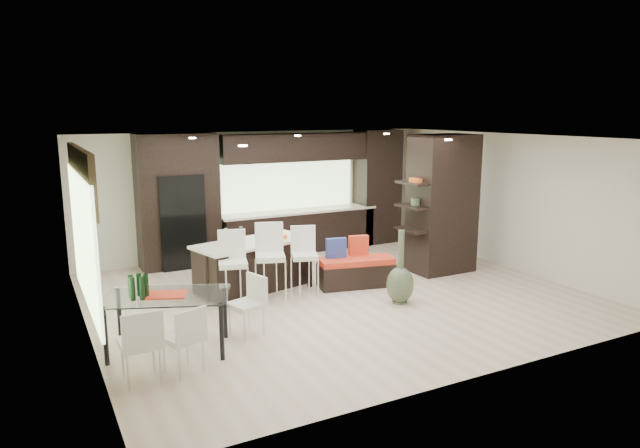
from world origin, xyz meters
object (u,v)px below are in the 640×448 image
dining_table (169,323)px  stool_mid (270,271)px  kitchen_island (253,265)px  stool_right (305,268)px  floor_vase (400,267)px  chair_far (141,348)px  chair_end (246,309)px  chair_near (183,342)px  bench (356,272)px  stool_left (233,277)px

dining_table → stool_mid: bearing=53.3°
kitchen_island → dining_table: bearing=-148.8°
stool_right → floor_vase: size_ratio=0.78×
kitchen_island → chair_far: size_ratio=2.45×
floor_vase → chair_end: size_ratio=1.56×
kitchen_island → chair_near: (-1.97, -2.74, -0.04)m
stool_right → chair_end: bearing=-121.9°
chair_near → bench: bearing=9.6°
chair_near → dining_table: bearing=70.7°
stool_left → floor_vase: (2.51, -1.07, 0.11)m
stool_left → dining_table: bearing=-121.4°
stool_left → floor_vase: floor_vase is taller
stool_mid → chair_near: size_ratio=1.35×
stool_left → floor_vase: size_ratio=0.82×
kitchen_island → stool_mid: 0.79m
stool_right → dining_table: 2.89m
chair_near → chair_end: bearing=14.9°
stool_right → bench: bearing=21.6°
bench → chair_far: size_ratio=1.61×
kitchen_island → dining_table: kitchen_island is taller
stool_mid → floor_vase: floor_vase is taller
dining_table → chair_near: 0.74m
bench → chair_far: (-4.17, -2.04, 0.16)m
stool_right → bench: (1.07, 0.05, -0.22)m
stool_left → stool_right: 1.28m
dining_table → chair_end: (1.09, 0.00, 0.01)m
stool_left → dining_table: size_ratio=0.63×
stool_left → bench: size_ratio=0.74×
chair_near → chair_far: 0.50m
chair_end → chair_near: bearing=106.7°
kitchen_island → stool_left: 1.01m
chair_end → floor_vase: bearing=-104.2°
stool_right → chair_near: size_ratio=1.23×
stool_right → floor_vase: (1.23, -1.08, 0.13)m
stool_mid → chair_end: (-0.88, -1.22, -0.13)m
stool_right → floor_vase: bearing=-22.2°
kitchen_island → stool_left: size_ratio=2.07×
kitchen_island → bench: kitchen_island is taller
stool_mid → stool_right: size_ratio=1.10×
stool_mid → floor_vase: (1.87, -1.06, 0.09)m
dining_table → chair_end: bearing=21.6°
stool_mid → chair_near: (-1.97, -1.96, -0.14)m
chair_near → kitchen_island: bearing=35.0°
kitchen_island → bench: size_ratio=1.53×
dining_table → chair_near: bearing=-68.4°
kitchen_island → stool_right: stool_right is taller
dining_table → chair_far: 0.91m
floor_vase → chair_far: floor_vase is taller
kitchen_island → chair_far: bearing=-146.1°
stool_mid → chair_far: bearing=-122.2°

